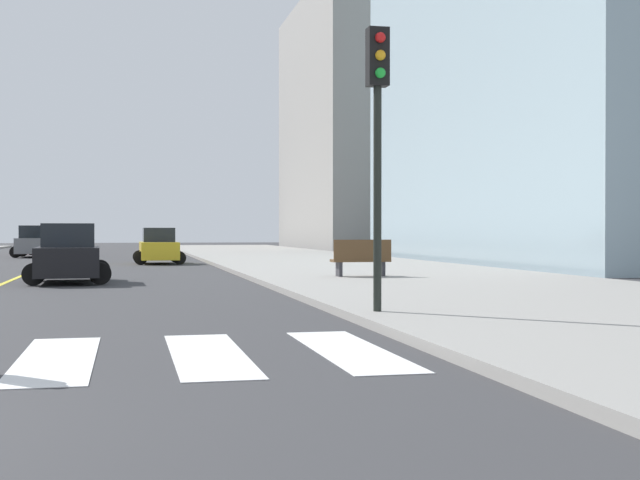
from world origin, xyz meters
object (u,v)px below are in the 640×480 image
object	(u,v)px
car_red_nearest	(48,242)
car_black_fifth	(69,255)
car_gray_fourth	(36,242)
traffic_light_near_corner	(378,112)
park_bench	(361,259)
car_yellow_second	(159,247)

from	to	relation	value
car_red_nearest	car_black_fifth	size ratio (longest dim) A/B	0.99
car_gray_fourth	traffic_light_near_corner	distance (m)	40.37
park_bench	traffic_light_near_corner	bearing A→B (deg)	165.71
car_red_nearest	car_black_fifth	distance (m)	33.05
car_gray_fourth	car_yellow_second	bearing A→B (deg)	-59.21
car_yellow_second	traffic_light_near_corner	xyz separation A→B (m)	(2.78, -27.08, 2.78)
car_red_nearest	car_gray_fourth	bearing A→B (deg)	-91.84
car_yellow_second	park_bench	xyz separation A→B (m)	(5.53, -15.82, -0.10)
car_red_nearest	park_bench	xyz separation A→B (m)	(12.08, -34.07, -0.13)
traffic_light_near_corner	park_bench	world-z (taller)	traffic_light_near_corner
car_yellow_second	car_black_fifth	xyz separation A→B (m)	(-3.13, -14.63, 0.03)
car_red_nearest	car_black_fifth	xyz separation A→B (m)	(3.41, -32.88, -0.00)
park_bench	car_black_fifth	bearing A→B (deg)	81.62
car_black_fifth	traffic_light_near_corner	distance (m)	14.06
car_red_nearest	car_yellow_second	world-z (taller)	car_red_nearest
car_black_fifth	car_gray_fourth	bearing A→B (deg)	-84.24
car_gray_fourth	car_black_fifth	bearing A→B (deg)	-80.62
car_black_fifth	traffic_light_near_corner	xyz separation A→B (m)	(5.91, -12.45, 2.75)
car_gray_fourth	park_bench	size ratio (longest dim) A/B	2.33
traffic_light_near_corner	park_bench	distance (m)	11.95
car_gray_fourth	traffic_light_near_corner	xyz separation A→B (m)	(9.46, -39.15, 2.70)
car_gray_fourth	traffic_light_near_corner	bearing A→B (deg)	-74.61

